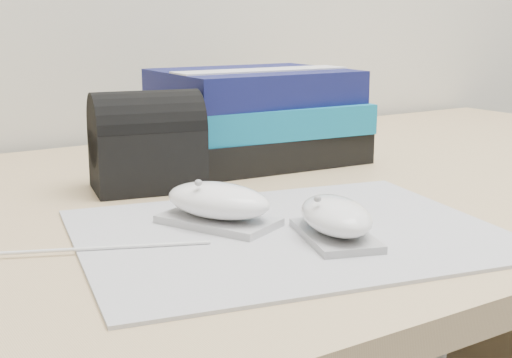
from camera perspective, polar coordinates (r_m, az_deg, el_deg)
desk at (r=1.03m, az=-0.12°, el=-12.44°), size 1.60×0.80×0.73m
mousepad at (r=0.70m, az=2.61°, el=-4.32°), size 0.46×0.39×0.00m
mouse_rear at (r=0.71m, az=-3.04°, el=-2.01°), size 0.11×0.13×0.05m
mouse_front at (r=0.67m, az=6.39°, el=-3.19°), size 0.09×0.12×0.05m
usb_cable at (r=0.66m, az=-14.47°, el=-5.49°), size 0.23×0.10×0.00m
book_stack at (r=1.05m, az=0.05°, el=5.08°), size 0.29×0.24×0.13m
pouch at (r=0.88m, az=-8.74°, el=2.96°), size 0.15×0.12×0.12m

